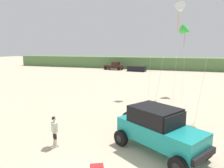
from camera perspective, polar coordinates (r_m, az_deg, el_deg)
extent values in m
cube|color=#567A47|center=(55.77, 17.06, 5.59)|extent=(90.00, 8.58, 3.00)
cube|color=teal|center=(10.79, 13.15, -13.11)|extent=(4.71, 3.87, 0.90)
cube|color=teal|center=(9.82, 21.08, -13.54)|extent=(1.82, 2.02, 0.12)
cube|color=black|center=(10.69, 11.83, -8.41)|extent=(2.88, 2.70, 0.80)
cube|color=black|center=(10.04, 17.22, -10.09)|extent=(0.96, 1.48, 0.72)
cube|color=black|center=(9.83, 24.18, -17.84)|extent=(1.12, 1.64, 0.28)
cylinder|color=black|center=(12.19, 4.39, -9.65)|extent=(0.66, 0.82, 0.77)
cylinder|color=black|center=(11.01, 24.02, -16.61)|extent=(0.87, 0.70, 0.84)
cylinder|color=black|center=(11.01, 24.02, -16.61)|extent=(0.49, 0.47, 0.38)
cylinder|color=black|center=(9.40, 17.92, -20.99)|extent=(0.87, 0.70, 0.84)
cylinder|color=black|center=(9.40, 17.92, -20.99)|extent=(0.49, 0.47, 0.38)
cylinder|color=black|center=(12.77, 9.58, -12.15)|extent=(0.87, 0.70, 0.84)
cylinder|color=black|center=(12.77, 9.58, -12.15)|extent=(0.49, 0.47, 0.38)
cylinder|color=black|center=(11.41, 2.51, -14.77)|extent=(0.87, 0.70, 0.84)
cylinder|color=black|center=(11.41, 2.51, -14.77)|extent=(0.49, 0.47, 0.38)
cylinder|color=#DBB28E|center=(11.86, -15.68, -15.07)|extent=(0.14, 0.14, 0.49)
cylinder|color=black|center=(11.70, -15.77, -13.32)|extent=(0.15, 0.15, 0.36)
cube|color=silver|center=(11.95, -15.44, -15.90)|extent=(0.26, 0.27, 0.10)
cylinder|color=#DBB28E|center=(11.67, -15.43, -15.50)|extent=(0.14, 0.14, 0.49)
cylinder|color=black|center=(11.51, -15.52, -13.72)|extent=(0.15, 0.15, 0.36)
cube|color=silver|center=(11.76, -15.19, -16.34)|extent=(0.26, 0.27, 0.10)
cube|color=silver|center=(11.44, -15.75, -11.44)|extent=(0.47, 0.46, 0.54)
cylinder|color=#DBB28E|center=(11.67, -16.03, -11.07)|extent=(0.09, 0.09, 0.56)
cylinder|color=silver|center=(11.61, -16.07, -10.19)|extent=(0.11, 0.11, 0.16)
cylinder|color=#DBB28E|center=(11.21, -15.46, -11.93)|extent=(0.09, 0.09, 0.56)
cylinder|color=silver|center=(11.14, -15.51, -11.02)|extent=(0.11, 0.11, 0.16)
cylinder|color=#DBB28E|center=(11.33, -15.83, -9.98)|extent=(0.10, 0.10, 0.08)
sphere|color=#DBB28E|center=(11.28, -15.86, -9.29)|extent=(0.21, 0.21, 0.21)
sphere|color=black|center=(11.27, -15.94, -9.20)|extent=(0.21, 0.21, 0.21)
cube|color=black|center=(51.24, 0.52, 4.85)|extent=(4.81, 2.48, 0.76)
cube|color=black|center=(50.94, 1.08, 5.72)|extent=(1.82, 1.99, 0.84)
cylinder|color=black|center=(51.45, 2.89, 4.44)|extent=(0.79, 0.36, 0.76)
cylinder|color=black|center=(49.54, 1.91, 4.24)|extent=(0.79, 0.36, 0.76)
cylinder|color=black|center=(53.03, -0.79, 4.61)|extent=(0.79, 0.36, 0.76)
cylinder|color=black|center=(51.18, -1.87, 4.42)|extent=(0.79, 0.36, 0.76)
cube|color=black|center=(47.74, 6.89, 4.23)|extent=(4.34, 2.10, 1.20)
cone|color=white|center=(23.81, 18.52, 19.27)|extent=(1.36, 1.54, 1.67)
cylinder|color=orange|center=(23.62, 17.95, 16.03)|extent=(0.05, 0.20, 2.05)
cylinder|color=silver|center=(20.52, 17.60, 7.95)|extent=(0.08, 5.89, 9.24)
cylinder|color=silver|center=(17.28, 26.57, 14.70)|extent=(2.06, 4.75, 13.79)
cone|color=green|center=(24.51, 19.98, 13.82)|extent=(1.83, 1.53, 1.72)
cylinder|color=#E04C93|center=(24.45, 19.48, 11.43)|extent=(0.05, 0.15, 1.49)
cylinder|color=silver|center=(22.68, 19.43, 5.26)|extent=(0.08, 3.62, 7.08)
cylinder|color=silver|center=(21.77, 11.03, 12.41)|extent=(0.18, 3.79, 12.35)
cylinder|color=silver|center=(18.28, 16.23, 18.16)|extent=(1.98, 3.14, 15.79)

